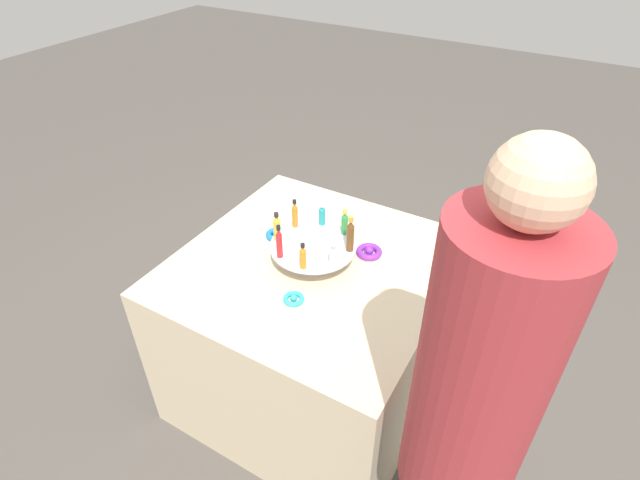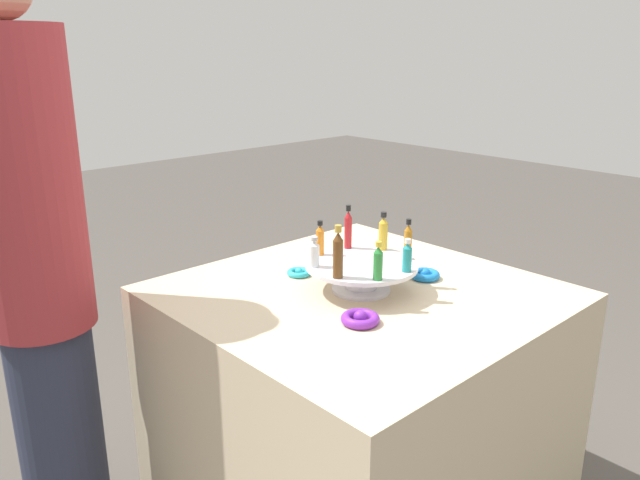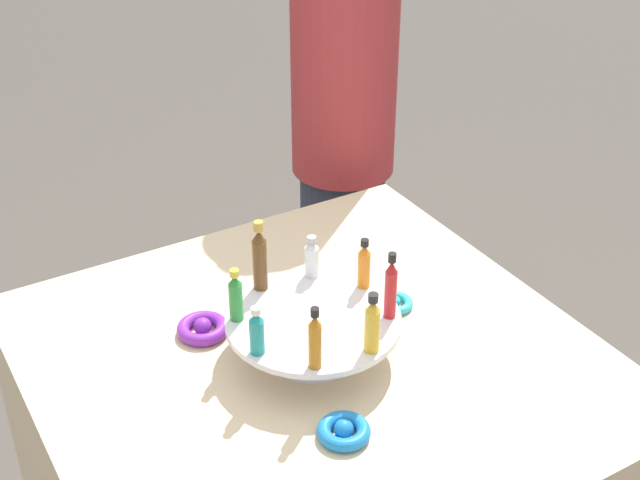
% 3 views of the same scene
% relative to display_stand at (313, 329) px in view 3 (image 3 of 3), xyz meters
% --- Properties ---
extents(display_stand, '(0.32, 0.32, 0.09)m').
position_rel_display_stand_xyz_m(display_stand, '(0.00, 0.00, 0.00)').
color(display_stand, silver).
rests_on(display_stand, party_table).
extents(bottle_gold, '(0.03, 0.03, 0.12)m').
position_rel_display_stand_xyz_m(bottle_gold, '(-0.13, -0.04, 0.08)').
color(bottle_gold, gold).
rests_on(bottle_gold, display_stand).
extents(bottle_red, '(0.02, 0.02, 0.13)m').
position_rel_display_stand_xyz_m(bottle_red, '(-0.07, -0.12, 0.09)').
color(bottle_red, '#B21E23').
rests_on(bottle_red, display_stand).
extents(bottle_orange, '(0.02, 0.02, 0.10)m').
position_rel_display_stand_xyz_m(bottle_orange, '(0.04, -0.13, 0.07)').
color(bottle_orange, orange).
rests_on(bottle_orange, display_stand).
extents(bottle_clear, '(0.03, 0.03, 0.09)m').
position_rel_display_stand_xyz_m(bottle_clear, '(0.12, -0.07, 0.07)').
color(bottle_clear, silver).
rests_on(bottle_clear, display_stand).
extents(bottle_brown, '(0.03, 0.03, 0.15)m').
position_rel_display_stand_xyz_m(bottle_brown, '(0.13, 0.04, 0.09)').
color(bottle_brown, brown).
rests_on(bottle_brown, display_stand).
extents(bottle_green, '(0.03, 0.03, 0.11)m').
position_rel_display_stand_xyz_m(bottle_green, '(0.07, 0.12, 0.07)').
color(bottle_green, '#288438').
rests_on(bottle_green, display_stand).
extents(bottle_teal, '(0.03, 0.03, 0.09)m').
position_rel_display_stand_xyz_m(bottle_teal, '(-0.04, 0.13, 0.07)').
color(bottle_teal, teal).
rests_on(bottle_teal, display_stand).
extents(bottle_amber, '(0.02, 0.02, 0.12)m').
position_rel_display_stand_xyz_m(bottle_amber, '(-0.12, 0.07, 0.08)').
color(bottle_amber, '#AD6B19').
rests_on(bottle_amber, display_stand).
extents(ribbon_bow_teal, '(0.07, 0.07, 0.02)m').
position_rel_display_stand_xyz_m(ribbon_bow_teal, '(0.05, -0.22, -0.05)').
color(ribbon_bow_teal, '#2DB7CC').
rests_on(ribbon_bow_teal, party_table).
extents(ribbon_bow_purple, '(0.10, 0.10, 0.03)m').
position_rel_display_stand_xyz_m(ribbon_bow_purple, '(0.16, 0.15, -0.05)').
color(ribbon_bow_purple, purple).
rests_on(ribbon_bow_purple, party_table).
extents(ribbon_bow_blue, '(0.09, 0.09, 0.03)m').
position_rel_display_stand_xyz_m(ribbon_bow_blue, '(-0.21, 0.07, -0.05)').
color(ribbon_bow_blue, blue).
rests_on(ribbon_bow_blue, party_table).
extents(person_figure, '(0.28, 0.28, 1.62)m').
position_rel_display_stand_xyz_m(person_figure, '(0.72, -0.51, 0.03)').
color(person_figure, '#282D42').
rests_on(person_figure, ground_plane).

